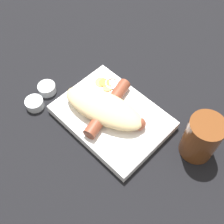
# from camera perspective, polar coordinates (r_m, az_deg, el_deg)

# --- Properties ---
(ground_plane) EXTENTS (3.00, 3.00, 0.00)m
(ground_plane) POSITION_cam_1_polar(r_m,az_deg,el_deg) (0.68, 0.00, -1.59)
(ground_plane) COLOR black
(food_tray) EXTENTS (0.26, 0.19, 0.02)m
(food_tray) POSITION_cam_1_polar(r_m,az_deg,el_deg) (0.67, 0.00, -1.04)
(food_tray) COLOR white
(food_tray) RESTS_ON ground_plane
(bread_roll) EXTENTS (0.21, 0.13, 0.04)m
(bread_roll) POSITION_cam_1_polar(r_m,az_deg,el_deg) (0.65, -1.78, 0.89)
(bread_roll) COLOR #DBBC84
(bread_roll) RESTS_ON food_tray
(sausage) EXTENTS (0.19, 0.17, 0.03)m
(sausage) POSITION_cam_1_polar(r_m,az_deg,el_deg) (0.65, -1.03, 0.74)
(sausage) COLOR brown
(sausage) RESTS_ON food_tray
(pickled_veggies) EXTENTS (0.06, 0.05, 0.00)m
(pickled_veggies) POSITION_cam_1_polar(r_m,az_deg,el_deg) (0.72, -0.53, 5.77)
(pickled_veggies) COLOR #F99E4C
(pickled_veggies) RESTS_ON food_tray
(condiment_cup_near) EXTENTS (0.05, 0.05, 0.02)m
(condiment_cup_near) POSITION_cam_1_polar(r_m,az_deg,el_deg) (0.75, -13.06, 4.61)
(condiment_cup_near) COLOR silver
(condiment_cup_near) RESTS_ON ground_plane
(condiment_cup_far) EXTENTS (0.05, 0.05, 0.02)m
(condiment_cup_far) POSITION_cam_1_polar(r_m,az_deg,el_deg) (0.72, -15.42, 1.63)
(condiment_cup_far) COLOR silver
(condiment_cup_far) RESTS_ON ground_plane
(drink_glass) EXTENTS (0.08, 0.08, 0.11)m
(drink_glass) POSITION_cam_1_polar(r_m,az_deg,el_deg) (0.63, 17.70, -5.05)
(drink_glass) COLOR brown
(drink_glass) RESTS_ON ground_plane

